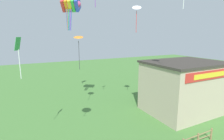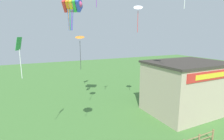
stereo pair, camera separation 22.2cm
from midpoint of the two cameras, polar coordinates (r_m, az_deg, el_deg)
name	(u,v)px [view 1 (the left image)]	position (r m, az deg, el deg)	size (l,w,h in m)	color
seaside_building	(183,87)	(22.10, 22.00, -5.04)	(8.66, 6.59, 5.97)	#B7A88E
kite_rainbow_parafoil	(71,4)	(19.65, -13.60, 20.09)	(2.61, 2.47, 3.44)	#E54C8C
kite_white_delta	(137,8)	(19.36, 7.71, 19.34)	(1.26, 1.23, 2.85)	white
kite_green_diamond	(18,50)	(13.38, -28.69, 5.73)	(0.48, 0.68, 2.84)	green
kite_orange_delta	(79,39)	(18.27, -11.23, 9.96)	(1.23, 1.22, 3.53)	orange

